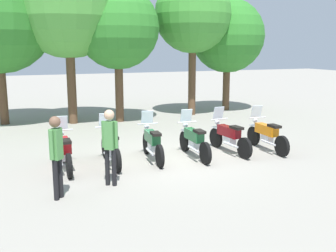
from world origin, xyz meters
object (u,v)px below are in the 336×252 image
motorcycle_3 (194,140)px  motorcycle_2 (152,142)px  motorcycle_0 (65,151)px  tree_5 (228,36)px  tree_4 (193,15)px  person_1 (110,141)px  motorcycle_4 (229,136)px  tree_1 (67,3)px  tree_3 (118,28)px  motorcycle_1 (110,146)px  tree_2 (68,14)px  person_0 (56,150)px  motorcycle_5 (266,134)px

motorcycle_3 → motorcycle_2: bearing=83.1°
motorcycle_0 → tree_5: (9.29, 7.47, 3.30)m
motorcycle_0 → tree_4: tree_4 is taller
person_1 → tree_5: 12.78m
motorcycle_4 → tree_4: 8.36m
tree_1 → tree_3: tree_1 is taller
motorcycle_1 → tree_1: size_ratio=0.30×
motorcycle_2 → tree_2: (-1.25, 6.65, 4.08)m
motorcycle_0 → tree_3: bearing=-26.1°
tree_1 → tree_3: bearing=-15.3°
tree_3 → tree_2: bearing=171.4°
tree_4 → tree_2: bearing=-178.5°
person_0 → tree_1: 9.99m
tree_3 → tree_1: bearing=164.7°
motorcycle_3 → tree_1: size_ratio=0.30×
motorcycle_2 → tree_4: size_ratio=0.33×
motorcycle_0 → motorcycle_1: (1.25, 0.01, 0.00)m
tree_4 → motorcycle_0: bearing=-135.8°
motorcycle_3 → person_0: (-4.17, -1.92, 0.57)m
motorcycle_4 → tree_2: bearing=24.9°
motorcycle_5 → tree_4: bearing=-4.7°
motorcycle_5 → motorcycle_3: bearing=88.2°
motorcycle_5 → tree_2: size_ratio=0.35×
person_1 → tree_2: bearing=33.4°
tree_1 → tree_5: tree_1 is taller
tree_3 → tree_5: size_ratio=1.03×
motorcycle_0 → motorcycle_2: same height
motorcycle_1 → motorcycle_3: size_ratio=1.00×
motorcycle_2 → tree_2: tree_2 is taller
motorcycle_3 → person_0: size_ratio=1.20×
motorcycle_5 → tree_3: size_ratio=0.37×
motorcycle_3 → tree_2: bearing=22.4°
motorcycle_4 → tree_4: size_ratio=0.33×
motorcycle_4 → tree_2: tree_2 is taller
motorcycle_1 → tree_4: tree_4 is taller
tree_2 → tree_3: tree_2 is taller
motorcycle_2 → motorcycle_5: (3.73, -0.34, 0.00)m
motorcycle_2 → motorcycle_3: bearing=-93.8°
motorcycle_2 → tree_1: bearing=15.7°
motorcycle_2 → motorcycle_4: same height
tree_1 → tree_2: (-0.01, -0.24, -0.44)m
person_1 → motorcycle_4: bearing=-32.9°
motorcycle_0 → motorcycle_2: (2.49, 0.00, 0.00)m
motorcycle_0 → tree_4: 10.63m
tree_1 → motorcycle_4: bearing=-62.1°
motorcycle_1 → tree_4: (5.75, 6.80, 4.21)m
motorcycle_5 → tree_1: (-4.97, 7.24, 4.52)m
tree_1 → tree_4: 5.75m
person_0 → tree_4: 12.17m
tree_3 → motorcycle_5: bearing=-66.0°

